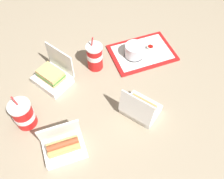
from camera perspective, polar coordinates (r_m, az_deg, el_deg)
The scene contains 11 objects.
ground_plane at distance 1.33m, azimuth 0.46°, elevation -1.13°, with size 3.20×3.20×0.00m, color gray.
food_tray at distance 1.53m, azimuth 6.90°, elevation 8.32°, with size 0.38×0.28×0.01m.
cake_container at distance 1.47m, azimuth 5.10°, elevation 8.77°, with size 0.11×0.11×0.08m.
ketchup_cup at distance 1.53m, azimuth 8.74°, elevation 9.42°, with size 0.04×0.04×0.02m.
napkin_stack at distance 1.58m, azimuth 8.89°, elevation 10.27°, with size 0.10×0.10×0.00m, color white.
plastic_fork at distance 1.52m, azimuth 11.39°, elevation 7.72°, with size 0.11×0.01×0.01m, color white.
clamshell_hotdog_corner at distance 1.16m, azimuth -10.96°, elevation -12.71°, with size 0.19×0.14×0.16m.
clamshell_sandwich_front at distance 1.38m, azimuth -13.37°, elevation 2.99°, with size 0.24×0.24×0.19m.
clamshell_hotdog_right at distance 1.24m, azimuth 6.51°, elevation -4.19°, with size 0.22×0.23×0.18m.
soda_cup_corner at distance 1.24m, azimuth -19.60°, elevation -5.39°, with size 0.10×0.10×0.21m.
soda_cup_back at distance 1.39m, azimuth -3.96°, elevation 7.54°, with size 0.09×0.09×0.22m.
Camera 1 is at (0.24, 0.72, 1.09)m, focal length 40.00 mm.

